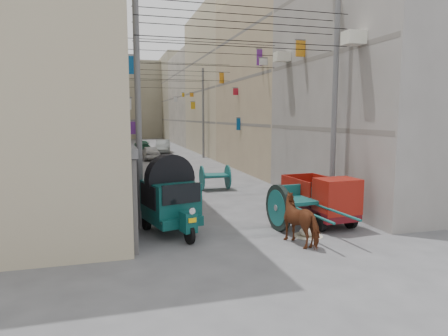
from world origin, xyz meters
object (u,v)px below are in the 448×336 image
object	(u,v)px
mini_truck	(325,201)
feed_sack	(308,232)
second_cart	(215,177)
tonga_cart	(298,205)
horse	(302,220)
distant_car_grey	(163,146)
distant_car_green	(142,146)
auto_rickshaw	(170,198)
distant_car_white	(150,153)

from	to	relation	value
mini_truck	feed_sack	size ratio (longest dim) A/B	5.53
mini_truck	second_cart	distance (m)	7.78
tonga_cart	feed_sack	bearing A→B (deg)	-99.07
tonga_cart	horse	distance (m)	1.60
horse	mini_truck	bearing A→B (deg)	-152.09
distant_car_grey	distant_car_green	xyz separation A→B (m)	(-1.90, 3.25, -0.11)
auto_rickshaw	horse	world-z (taller)	auto_rickshaw
auto_rickshaw	feed_sack	xyz separation A→B (m)	(4.08, -1.62, -1.00)
tonga_cart	distant_car_white	bearing A→B (deg)	91.95
feed_sack	horse	size ratio (longest dim) A/B	0.34
distant_car_grey	tonga_cart	bearing A→B (deg)	-80.27
mini_truck	horse	world-z (taller)	mini_truck
tonga_cart	mini_truck	xyz separation A→B (m)	(1.09, 0.16, 0.03)
distant_car_green	feed_sack	bearing A→B (deg)	94.71
auto_rickshaw	tonga_cart	world-z (taller)	auto_rickshaw
second_cart	distant_car_grey	distance (m)	21.84
auto_rickshaw	horse	xyz separation A→B (m)	(3.57, -2.22, -0.43)
feed_sack	distant_car_green	world-z (taller)	distant_car_green
tonga_cart	distant_car_green	world-z (taller)	tonga_cart
distant_car_grey	distant_car_green	world-z (taller)	distant_car_grey
distant_car_white	distant_car_grey	world-z (taller)	distant_car_grey
auto_rickshaw	mini_truck	distance (m)	5.28
feed_sack	distant_car_grey	distance (m)	30.43
mini_truck	tonga_cart	bearing A→B (deg)	-175.71
distant_car_white	feed_sack	bearing A→B (deg)	91.99
feed_sack	distant_car_green	bearing A→B (deg)	94.38
tonga_cart	distant_car_green	xyz separation A→B (m)	(-2.65, 32.78, -0.24)
second_cart	horse	bearing A→B (deg)	-86.45
auto_rickshaw	distant_car_white	bearing A→B (deg)	71.87
auto_rickshaw	tonga_cart	xyz separation A→B (m)	(4.14, -0.73, -0.34)
tonga_cart	horse	bearing A→B (deg)	-115.97
distant_car_grey	second_cart	bearing A→B (deg)	-82.00
feed_sack	mini_truck	bearing A→B (deg)	42.13
second_cart	mini_truck	bearing A→B (deg)	-73.68
second_cart	distant_car_grey	size ratio (longest dim) A/B	0.36
auto_rickshaw	second_cart	world-z (taller)	auto_rickshaw
mini_truck	distant_car_grey	size ratio (longest dim) A/B	0.77
tonga_cart	second_cart	size ratio (longest dim) A/B	2.39
tonga_cart	distant_car_grey	xyz separation A→B (m)	(-0.75, 29.53, -0.13)
second_cart	feed_sack	xyz separation A→B (m)	(0.79, -8.58, -0.53)
mini_truck	feed_sack	xyz separation A→B (m)	(-1.16, -1.05, -0.68)
auto_rickshaw	tonga_cart	size ratio (longest dim) A/B	0.82
tonga_cart	second_cart	world-z (taller)	tonga_cart
second_cart	distant_car_green	bearing A→B (deg)	95.89
auto_rickshaw	distant_car_grey	size ratio (longest dim) A/B	0.70
second_cart	tonga_cart	bearing A→B (deg)	-81.83
distant_car_white	distant_car_grey	distance (m)	6.66
horse	distant_car_white	world-z (taller)	horse
tonga_cart	mini_truck	distance (m)	1.10
mini_truck	feed_sack	world-z (taller)	mini_truck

